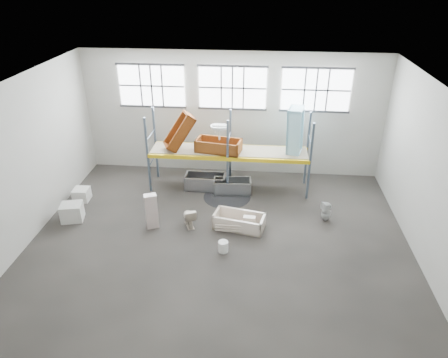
# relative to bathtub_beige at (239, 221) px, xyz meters

# --- Properties ---
(floor) EXTENTS (12.00, 10.00, 0.10)m
(floor) POSITION_rel_bathtub_beige_xyz_m (-0.58, -0.72, -0.30)
(floor) COLOR #4C4641
(floor) RESTS_ON ground
(ceiling) EXTENTS (12.00, 10.00, 0.10)m
(ceiling) POSITION_rel_bathtub_beige_xyz_m (-0.58, -0.72, 4.80)
(ceiling) COLOR silver
(ceiling) RESTS_ON ground
(wall_back) EXTENTS (12.00, 0.10, 5.00)m
(wall_back) POSITION_rel_bathtub_beige_xyz_m (-0.58, 4.33, 2.25)
(wall_back) COLOR #B3B1A6
(wall_back) RESTS_ON ground
(wall_front) EXTENTS (12.00, 0.10, 5.00)m
(wall_front) POSITION_rel_bathtub_beige_xyz_m (-0.58, -5.77, 2.25)
(wall_front) COLOR #BAB7AD
(wall_front) RESTS_ON ground
(wall_left) EXTENTS (0.10, 10.00, 5.00)m
(wall_left) POSITION_rel_bathtub_beige_xyz_m (-6.63, -0.72, 2.25)
(wall_left) COLOR #A19F96
(wall_left) RESTS_ON ground
(wall_right) EXTENTS (0.10, 10.00, 5.00)m
(wall_right) POSITION_rel_bathtub_beige_xyz_m (5.47, -0.72, 2.25)
(wall_right) COLOR #B6B3A9
(wall_right) RESTS_ON ground
(window_left) EXTENTS (2.60, 0.04, 1.60)m
(window_left) POSITION_rel_bathtub_beige_xyz_m (-3.78, 4.22, 3.35)
(window_left) COLOR white
(window_left) RESTS_ON wall_back
(window_mid) EXTENTS (2.60, 0.04, 1.60)m
(window_mid) POSITION_rel_bathtub_beige_xyz_m (-0.58, 4.22, 3.35)
(window_mid) COLOR white
(window_mid) RESTS_ON wall_back
(window_right) EXTENTS (2.60, 0.04, 1.60)m
(window_right) POSITION_rel_bathtub_beige_xyz_m (2.62, 4.22, 3.35)
(window_right) COLOR white
(window_right) RESTS_ON wall_back
(rack_upright_la) EXTENTS (0.08, 0.08, 3.00)m
(rack_upright_la) POSITION_rel_bathtub_beige_xyz_m (-3.58, 2.18, 1.25)
(rack_upright_la) COLOR slate
(rack_upright_la) RESTS_ON floor
(rack_upright_lb) EXTENTS (0.08, 0.08, 3.00)m
(rack_upright_lb) POSITION_rel_bathtub_beige_xyz_m (-3.58, 3.38, 1.25)
(rack_upright_lb) COLOR slate
(rack_upright_lb) RESTS_ON floor
(rack_upright_ma) EXTENTS (0.08, 0.08, 3.00)m
(rack_upright_ma) POSITION_rel_bathtub_beige_xyz_m (-0.58, 2.18, 1.25)
(rack_upright_ma) COLOR slate
(rack_upright_ma) RESTS_ON floor
(rack_upright_mb) EXTENTS (0.08, 0.08, 3.00)m
(rack_upright_mb) POSITION_rel_bathtub_beige_xyz_m (-0.58, 3.38, 1.25)
(rack_upright_mb) COLOR slate
(rack_upright_mb) RESTS_ON floor
(rack_upright_ra) EXTENTS (0.08, 0.08, 3.00)m
(rack_upright_ra) POSITION_rel_bathtub_beige_xyz_m (2.42, 2.18, 1.25)
(rack_upright_ra) COLOR slate
(rack_upright_ra) RESTS_ON floor
(rack_upright_rb) EXTENTS (0.08, 0.08, 3.00)m
(rack_upright_rb) POSITION_rel_bathtub_beige_xyz_m (2.42, 3.38, 1.25)
(rack_upright_rb) COLOR slate
(rack_upright_rb) RESTS_ON floor
(rack_beam_front) EXTENTS (6.00, 0.10, 0.14)m
(rack_beam_front) POSITION_rel_bathtub_beige_xyz_m (-0.58, 2.18, 1.25)
(rack_beam_front) COLOR yellow
(rack_beam_front) RESTS_ON floor
(rack_beam_back) EXTENTS (6.00, 0.10, 0.14)m
(rack_beam_back) POSITION_rel_bathtub_beige_xyz_m (-0.58, 3.38, 1.25)
(rack_beam_back) COLOR yellow
(rack_beam_back) RESTS_ON floor
(shelf_deck) EXTENTS (5.90, 1.10, 0.03)m
(shelf_deck) POSITION_rel_bathtub_beige_xyz_m (-0.58, 2.78, 1.33)
(shelf_deck) COLOR gray
(shelf_deck) RESTS_ON floor
(wet_patch) EXTENTS (1.80, 1.80, 0.00)m
(wet_patch) POSITION_rel_bathtub_beige_xyz_m (-0.58, 1.98, -0.24)
(wet_patch) COLOR black
(wet_patch) RESTS_ON floor
(bathtub_beige) EXTENTS (1.80, 1.11, 0.49)m
(bathtub_beige) POSITION_rel_bathtub_beige_xyz_m (0.00, 0.00, 0.00)
(bathtub_beige) COLOR beige
(bathtub_beige) RESTS_ON floor
(cistern_spare) EXTENTS (0.41, 0.21, 0.38)m
(cistern_spare) POSITION_rel_bathtub_beige_xyz_m (0.34, -0.05, 0.03)
(cistern_spare) COLOR beige
(cistern_spare) RESTS_ON bathtub_beige
(sink_in_tub) EXTENTS (0.49, 0.49, 0.15)m
(sink_in_tub) POSITION_rel_bathtub_beige_xyz_m (0.08, -0.07, -0.09)
(sink_in_tub) COLOR #EFDDC9
(sink_in_tub) RESTS_ON bathtub_beige
(toilet_beige) EXTENTS (0.63, 0.79, 0.70)m
(toilet_beige) POSITION_rel_bathtub_beige_xyz_m (-1.68, -0.06, 0.10)
(toilet_beige) COLOR beige
(toilet_beige) RESTS_ON floor
(cistern_tall) EXTENTS (0.47, 0.39, 1.23)m
(cistern_tall) POSITION_rel_bathtub_beige_xyz_m (-2.90, -0.24, 0.37)
(cistern_tall) COLOR beige
(cistern_tall) RESTS_ON floor
(toilet_white) EXTENTS (0.42, 0.42, 0.70)m
(toilet_white) POSITION_rel_bathtub_beige_xyz_m (2.95, 0.73, 0.10)
(toilet_white) COLOR silver
(toilet_white) RESTS_ON floor
(steel_tub_left) EXTENTS (1.57, 0.74, 0.58)m
(steel_tub_left) POSITION_rel_bathtub_beige_xyz_m (-1.49, 2.58, 0.04)
(steel_tub_left) COLOR #ABACB3
(steel_tub_left) RESTS_ON floor
(steel_tub_right) EXTENTS (1.49, 0.78, 0.53)m
(steel_tub_right) POSITION_rel_bathtub_beige_xyz_m (-0.41, 2.38, 0.02)
(steel_tub_right) COLOR #B0B3B7
(steel_tub_right) RESTS_ON floor
(rust_tub_flat) EXTENTS (1.79, 1.06, 0.47)m
(rust_tub_flat) POSITION_rel_bathtub_beige_xyz_m (-0.96, 2.65, 1.57)
(rust_tub_flat) COLOR brown
(rust_tub_flat) RESTS_ON shelf_deck
(rust_tub_tilted) EXTENTS (1.38, 1.12, 1.47)m
(rust_tub_tilted) POSITION_rel_bathtub_beige_xyz_m (-2.44, 2.73, 2.05)
(rust_tub_tilted) COLOR #853811
(rust_tub_tilted) RESTS_ON shelf_deck
(sink_on_shelf) EXTENTS (0.69, 0.55, 0.58)m
(sink_on_shelf) POSITION_rel_bathtub_beige_xyz_m (-0.93, 2.63, 1.85)
(sink_on_shelf) COLOR silver
(sink_on_shelf) RESTS_ON rust_tub_flat
(blue_tub_upright) EXTENTS (0.73, 0.93, 1.79)m
(blue_tub_upright) POSITION_rel_bathtub_beige_xyz_m (1.85, 2.90, 2.15)
(blue_tub_upright) COLOR #A7E5F7
(blue_tub_upright) RESTS_ON shelf_deck
(bucket) EXTENTS (0.41, 0.41, 0.36)m
(bucket) POSITION_rel_bathtub_beige_xyz_m (-0.40, -1.35, -0.07)
(bucket) COLOR white
(bucket) RESTS_ON floor
(carton_near) EXTENTS (0.83, 0.75, 0.61)m
(carton_near) POSITION_rel_bathtub_beige_xyz_m (-5.75, -0.07, 0.06)
(carton_near) COLOR silver
(carton_near) RESTS_ON floor
(carton_far) EXTENTS (0.58, 0.58, 0.46)m
(carton_far) POSITION_rel_bathtub_beige_xyz_m (-5.97, 1.25, -0.02)
(carton_far) COLOR silver
(carton_far) RESTS_ON floor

